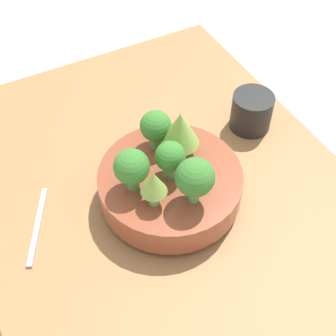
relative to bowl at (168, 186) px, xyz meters
The scene contains 11 objects.
ground_plane 0.08m from the bowl, 14.41° to the left, with size 6.00×6.00×0.00m, color beige.
table 0.06m from the bowl, 14.41° to the left, with size 1.02×0.71×0.04m.
bowl is the anchor object (origin of this frame).
broccoli_floret_left 0.11m from the bowl, 168.67° to the left, with size 0.06×0.06×0.08m.
broccoli_floret_front 0.11m from the bowl, 94.81° to the right, with size 0.06×0.06×0.09m.
broccoli_floret_right 0.11m from the bowl, 10.71° to the left, with size 0.07×0.07×0.09m.
broccoli_floret_center 0.08m from the bowl, 128.66° to the left, with size 0.05×0.05×0.08m.
romanesco_piece_near 0.11m from the bowl, 48.73° to the right, with size 0.05×0.05×0.08m.
romanesco_piece_far 0.11m from the bowl, 130.31° to the left, with size 0.07×0.07×0.10m.
cup 0.27m from the bowl, 110.74° to the left, with size 0.09×0.09×0.08m.
fork 0.25m from the bowl, 103.28° to the right, with size 0.15×0.09×0.01m.
Camera 1 is at (0.46, -0.26, 0.76)m, focal length 50.00 mm.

